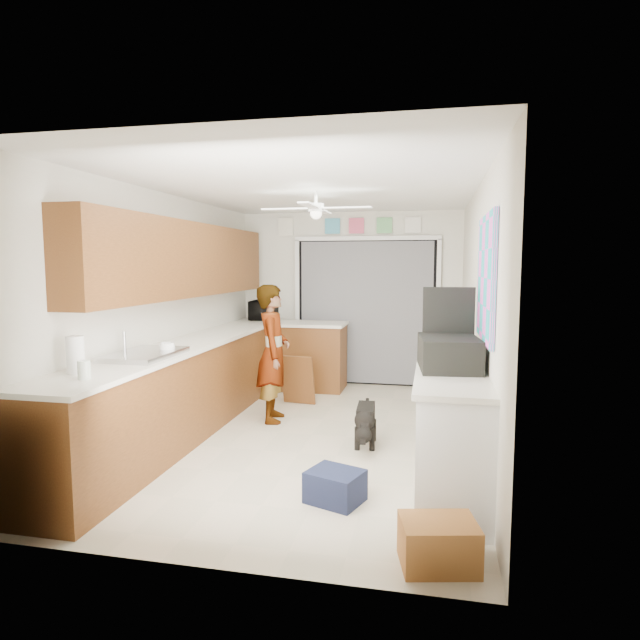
{
  "coord_description": "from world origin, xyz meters",
  "views": [
    {
      "loc": [
        1.18,
        -5.23,
        1.75
      ],
      "look_at": [
        0.0,
        0.4,
        1.15
      ],
      "focal_mm": 30.0,
      "sensor_mm": 36.0,
      "label": 1
    }
  ],
  "objects_px": {
    "suitcase": "(449,353)",
    "cardboard_box": "(438,544)",
    "microwave": "(264,310)",
    "dog": "(366,423)",
    "cup": "(167,348)",
    "navy_crate": "(335,486)",
    "man": "(273,353)",
    "paper_towel_roll": "(75,355)"
  },
  "relations": [
    {
      "from": "suitcase",
      "to": "cardboard_box",
      "type": "relative_size",
      "value": 1.35
    },
    {
      "from": "microwave",
      "to": "cardboard_box",
      "type": "relative_size",
      "value": 1.16
    },
    {
      "from": "suitcase",
      "to": "dog",
      "type": "height_order",
      "value": "suitcase"
    },
    {
      "from": "cup",
      "to": "navy_crate",
      "type": "relative_size",
      "value": 0.35
    },
    {
      "from": "cup",
      "to": "navy_crate",
      "type": "distance_m",
      "value": 2.0
    },
    {
      "from": "man",
      "to": "suitcase",
      "type": "bearing_deg",
      "value": -139.12
    },
    {
      "from": "navy_crate",
      "to": "man",
      "type": "distance_m",
      "value": 2.27
    },
    {
      "from": "cup",
      "to": "suitcase",
      "type": "distance_m",
      "value": 2.49
    },
    {
      "from": "man",
      "to": "cup",
      "type": "bearing_deg",
      "value": 142.08
    },
    {
      "from": "cup",
      "to": "paper_towel_roll",
      "type": "xyz_separation_m",
      "value": [
        -0.26,
        -0.93,
        0.09
      ]
    },
    {
      "from": "microwave",
      "to": "suitcase",
      "type": "relative_size",
      "value": 0.86
    },
    {
      "from": "cardboard_box",
      "to": "man",
      "type": "height_order",
      "value": "man"
    },
    {
      "from": "paper_towel_roll",
      "to": "navy_crate",
      "type": "bearing_deg",
      "value": 7.96
    },
    {
      "from": "cup",
      "to": "cardboard_box",
      "type": "bearing_deg",
      "value": -29.67
    },
    {
      "from": "dog",
      "to": "paper_towel_roll",
      "type": "bearing_deg",
      "value": -145.69
    },
    {
      "from": "cardboard_box",
      "to": "navy_crate",
      "type": "bearing_deg",
      "value": 136.04
    },
    {
      "from": "suitcase",
      "to": "navy_crate",
      "type": "relative_size",
      "value": 1.54
    },
    {
      "from": "microwave",
      "to": "cardboard_box",
      "type": "distance_m",
      "value": 5.18
    },
    {
      "from": "cup",
      "to": "navy_crate",
      "type": "bearing_deg",
      "value": -21.54
    },
    {
      "from": "cup",
      "to": "man",
      "type": "bearing_deg",
      "value": 63.47
    },
    {
      "from": "cardboard_box",
      "to": "dog",
      "type": "relative_size",
      "value": 0.77
    },
    {
      "from": "suitcase",
      "to": "cardboard_box",
      "type": "xyz_separation_m",
      "value": [
        -0.07,
        -1.18,
        -0.93
      ]
    },
    {
      "from": "cardboard_box",
      "to": "dog",
      "type": "distance_m",
      "value": 2.1
    },
    {
      "from": "paper_towel_roll",
      "to": "dog",
      "type": "bearing_deg",
      "value": 37.8
    },
    {
      "from": "cardboard_box",
      "to": "dog",
      "type": "height_order",
      "value": "dog"
    },
    {
      "from": "microwave",
      "to": "navy_crate",
      "type": "bearing_deg",
      "value": -158.98
    },
    {
      "from": "cup",
      "to": "navy_crate",
      "type": "height_order",
      "value": "cup"
    },
    {
      "from": "microwave",
      "to": "cardboard_box",
      "type": "bearing_deg",
      "value": -154.83
    },
    {
      "from": "navy_crate",
      "to": "suitcase",
      "type": "bearing_deg",
      "value": 29.99
    },
    {
      "from": "dog",
      "to": "man",
      "type": "bearing_deg",
      "value": 147.23
    },
    {
      "from": "cup",
      "to": "microwave",
      "type": "bearing_deg",
      "value": 91.37
    },
    {
      "from": "navy_crate",
      "to": "man",
      "type": "height_order",
      "value": "man"
    },
    {
      "from": "microwave",
      "to": "cup",
      "type": "bearing_deg",
      "value": 177.39
    },
    {
      "from": "microwave",
      "to": "navy_crate",
      "type": "distance_m",
      "value": 4.23
    },
    {
      "from": "navy_crate",
      "to": "dog",
      "type": "xyz_separation_m",
      "value": [
        0.07,
        1.28,
        0.1
      ]
    },
    {
      "from": "microwave",
      "to": "man",
      "type": "relative_size",
      "value": 0.33
    },
    {
      "from": "microwave",
      "to": "navy_crate",
      "type": "height_order",
      "value": "microwave"
    },
    {
      "from": "microwave",
      "to": "suitcase",
      "type": "distance_m",
      "value": 4.15
    },
    {
      "from": "navy_crate",
      "to": "dog",
      "type": "distance_m",
      "value": 1.28
    },
    {
      "from": "cup",
      "to": "suitcase",
      "type": "bearing_deg",
      "value": -4.43
    },
    {
      "from": "paper_towel_roll",
      "to": "suitcase",
      "type": "bearing_deg",
      "value": 15.07
    },
    {
      "from": "suitcase",
      "to": "dog",
      "type": "xyz_separation_m",
      "value": [
        -0.74,
        0.81,
        -0.84
      ]
    }
  ]
}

